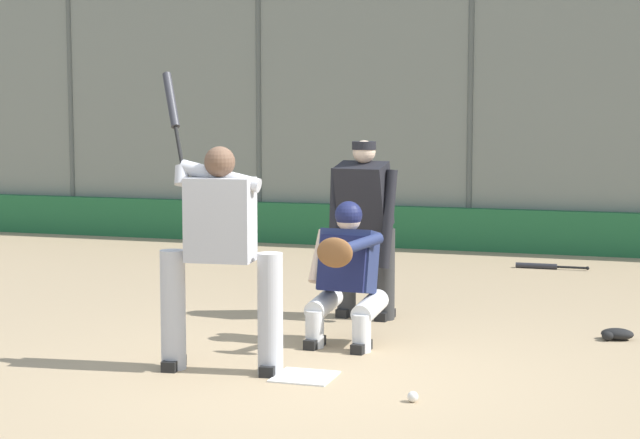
{
  "coord_description": "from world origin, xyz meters",
  "views": [
    {
      "loc": [
        -2.38,
        7.25,
        1.99
      ],
      "look_at": [
        0.19,
        -1.0,
        1.05
      ],
      "focal_mm": 60.0,
      "sensor_mm": 36.0,
      "label": 1
    }
  ],
  "objects_px": {
    "batter_at_plate": "(220,250)",
    "catcher_behind_plate": "(345,272)",
    "umpire_home": "(364,224)",
    "baseball_loose": "(413,397)",
    "spare_bat_near_backstop": "(542,266)",
    "fielding_glove_on_dirt": "(616,334)"
  },
  "relations": [
    {
      "from": "catcher_behind_plate",
      "to": "baseball_loose",
      "type": "bearing_deg",
      "value": 125.98
    },
    {
      "from": "umpire_home",
      "to": "fielding_glove_on_dirt",
      "type": "bearing_deg",
      "value": -178.88
    },
    {
      "from": "batter_at_plate",
      "to": "baseball_loose",
      "type": "xyz_separation_m",
      "value": [
        -1.55,
        0.39,
        -0.88
      ]
    },
    {
      "from": "spare_bat_near_backstop",
      "to": "batter_at_plate",
      "type": "bearing_deg",
      "value": 72.69
    },
    {
      "from": "umpire_home",
      "to": "batter_at_plate",
      "type": "bearing_deg",
      "value": 84.13
    },
    {
      "from": "umpire_home",
      "to": "spare_bat_near_backstop",
      "type": "xyz_separation_m",
      "value": [
        -1.28,
        -3.53,
        -0.85
      ]
    },
    {
      "from": "fielding_glove_on_dirt",
      "to": "umpire_home",
      "type": "bearing_deg",
      "value": -6.07
    },
    {
      "from": "fielding_glove_on_dirt",
      "to": "baseball_loose",
      "type": "height_order",
      "value": "fielding_glove_on_dirt"
    },
    {
      "from": "catcher_behind_plate",
      "to": "spare_bat_near_backstop",
      "type": "distance_m",
      "value": 4.82
    },
    {
      "from": "catcher_behind_plate",
      "to": "spare_bat_near_backstop",
      "type": "height_order",
      "value": "catcher_behind_plate"
    },
    {
      "from": "umpire_home",
      "to": "baseball_loose",
      "type": "xyz_separation_m",
      "value": [
        -1.04,
        2.61,
        -0.85
      ]
    },
    {
      "from": "umpire_home",
      "to": "fielding_glove_on_dirt",
      "type": "height_order",
      "value": "umpire_home"
    },
    {
      "from": "batter_at_plate",
      "to": "catcher_behind_plate",
      "type": "height_order",
      "value": "batter_at_plate"
    },
    {
      "from": "spare_bat_near_backstop",
      "to": "fielding_glove_on_dirt",
      "type": "bearing_deg",
      "value": 104.8
    },
    {
      "from": "spare_bat_near_backstop",
      "to": "fielding_glove_on_dirt",
      "type": "relative_size",
      "value": 3.21
    },
    {
      "from": "batter_at_plate",
      "to": "spare_bat_near_backstop",
      "type": "bearing_deg",
      "value": -113.09
    },
    {
      "from": "fielding_glove_on_dirt",
      "to": "spare_bat_near_backstop",
      "type": "bearing_deg",
      "value": -75.28
    },
    {
      "from": "batter_at_plate",
      "to": "fielding_glove_on_dirt",
      "type": "height_order",
      "value": "batter_at_plate"
    },
    {
      "from": "umpire_home",
      "to": "spare_bat_near_backstop",
      "type": "height_order",
      "value": "umpire_home"
    },
    {
      "from": "catcher_behind_plate",
      "to": "baseball_loose",
      "type": "distance_m",
      "value": 1.83
    },
    {
      "from": "batter_at_plate",
      "to": "baseball_loose",
      "type": "bearing_deg",
      "value": 160.05
    },
    {
      "from": "batter_at_plate",
      "to": "baseball_loose",
      "type": "relative_size",
      "value": 30.19
    }
  ]
}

